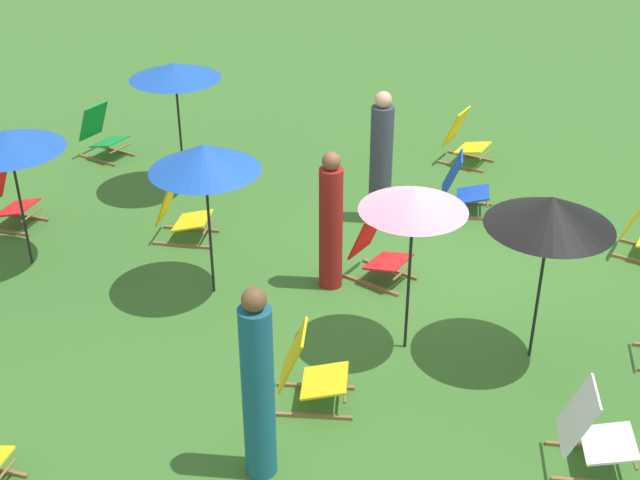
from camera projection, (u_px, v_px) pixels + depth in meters
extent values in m
plane|color=#386B28|center=(417.00, 296.00, 9.77)|extent=(40.00, 40.00, 0.00)
cylinder|color=olive|center=(0.00, 477.00, 7.01)|extent=(0.44, 0.07, 0.03)
cube|color=olive|center=(312.00, 416.00, 7.94)|extent=(0.25, 0.74, 0.04)
cube|color=olive|center=(316.00, 386.00, 8.32)|extent=(0.25, 0.74, 0.04)
cube|color=yellow|center=(325.00, 381.00, 8.00)|extent=(0.58, 0.55, 0.13)
cube|color=yellow|center=(293.00, 355.00, 7.88)|extent=(0.53, 0.37, 0.57)
cylinder|color=olive|center=(346.00, 388.00, 8.02)|extent=(0.43, 0.15, 0.03)
cube|color=olive|center=(588.00, 446.00, 7.58)|extent=(0.22, 0.75, 0.04)
cube|color=white|center=(609.00, 443.00, 7.26)|extent=(0.57, 0.54, 0.13)
cube|color=white|center=(578.00, 416.00, 7.15)|extent=(0.53, 0.36, 0.57)
cylinder|color=olive|center=(631.00, 451.00, 7.27)|extent=(0.43, 0.13, 0.03)
cube|color=olive|center=(371.00, 285.00, 9.93)|extent=(0.22, 0.75, 0.04)
cube|color=olive|center=(390.00, 269.00, 10.24)|extent=(0.22, 0.75, 0.04)
cube|color=red|center=(388.00, 262.00, 9.91)|extent=(0.57, 0.54, 0.13)
cube|color=red|center=(367.00, 234.00, 9.92)|extent=(0.53, 0.36, 0.57)
cylinder|color=olive|center=(403.00, 272.00, 9.85)|extent=(0.43, 0.13, 0.03)
cube|color=olive|center=(181.00, 245.00, 10.75)|extent=(0.19, 0.75, 0.04)
cube|color=olive|center=(191.00, 229.00, 11.13)|extent=(0.19, 0.75, 0.04)
cube|color=yellow|center=(192.00, 221.00, 10.81)|extent=(0.56, 0.52, 0.13)
cube|color=yellow|center=(168.00, 199.00, 10.71)|extent=(0.52, 0.34, 0.57)
cylinder|color=olive|center=(208.00, 227.00, 10.81)|extent=(0.44, 0.12, 0.03)
cube|color=olive|center=(460.00, 167.00, 12.87)|extent=(0.16, 0.76, 0.04)
cube|color=olive|center=(471.00, 156.00, 13.20)|extent=(0.16, 0.76, 0.04)
cube|color=yellow|center=(473.00, 148.00, 12.86)|extent=(0.54, 0.51, 0.13)
cube|color=yellow|center=(456.00, 127.00, 12.86)|extent=(0.51, 0.32, 0.57)
cylinder|color=olive|center=(485.00, 155.00, 12.81)|extent=(0.44, 0.10, 0.03)
cube|color=olive|center=(464.00, 217.00, 11.42)|extent=(0.20, 0.75, 0.04)
cube|color=olive|center=(464.00, 203.00, 11.80)|extent=(0.20, 0.75, 0.04)
cube|color=#1947B7|center=(473.00, 194.00, 11.47)|extent=(0.56, 0.53, 0.13)
cube|color=#1947B7|center=(452.00, 174.00, 11.37)|extent=(0.52, 0.34, 0.57)
cylinder|color=olive|center=(487.00, 200.00, 11.48)|extent=(0.44, 0.12, 0.03)
cube|color=yellow|center=(638.00, 213.00, 10.38)|extent=(0.51, 0.32, 0.57)
cube|color=olive|center=(4.00, 231.00, 11.09)|extent=(0.08, 0.76, 0.04)
cube|color=olive|center=(24.00, 216.00, 11.45)|extent=(0.08, 0.76, 0.04)
cube|color=red|center=(17.00, 208.00, 11.12)|extent=(0.51, 0.46, 0.13)
cylinder|color=olive|center=(31.00, 215.00, 11.10)|extent=(0.44, 0.06, 0.03)
cube|color=olive|center=(97.00, 160.00, 13.08)|extent=(0.17, 0.75, 0.04)
cube|color=olive|center=(117.00, 150.00, 13.40)|extent=(0.17, 0.75, 0.04)
cube|color=#148C38|center=(110.00, 142.00, 13.07)|extent=(0.55, 0.51, 0.13)
cube|color=#148C38|center=(93.00, 121.00, 13.07)|extent=(0.52, 0.33, 0.57)
cylinder|color=olive|center=(120.00, 148.00, 13.01)|extent=(0.44, 0.11, 0.03)
cylinder|color=black|center=(180.00, 130.00, 11.70)|extent=(0.03, 0.03, 1.88)
cone|color=#194CB2|center=(175.00, 71.00, 11.28)|extent=(1.24, 1.24, 0.21)
cylinder|color=black|center=(409.00, 272.00, 8.47)|extent=(0.03, 0.03, 1.84)
cone|color=pink|center=(414.00, 199.00, 8.06)|extent=(1.07, 1.07, 0.24)
cylinder|color=black|center=(20.00, 201.00, 10.00)|extent=(0.03, 0.03, 1.71)
cone|color=#194CB2|center=(8.00, 141.00, 9.62)|extent=(1.26, 1.26, 0.21)
cylinder|color=black|center=(540.00, 282.00, 8.33)|extent=(0.03, 0.03, 1.81)
cone|color=black|center=(551.00, 212.00, 7.95)|extent=(1.24, 1.24, 0.31)
cylinder|color=black|center=(209.00, 222.00, 9.41)|extent=(0.03, 0.03, 1.82)
cone|color=#194CB2|center=(204.00, 157.00, 9.02)|extent=(1.23, 1.23, 0.30)
cylinder|color=maroon|center=(331.00, 229.00, 9.61)|extent=(0.39, 0.39, 1.50)
sphere|color=brown|center=(331.00, 161.00, 9.20)|extent=(0.21, 0.21, 0.21)
cylinder|color=#195972|center=(258.00, 394.00, 6.95)|extent=(0.31, 0.31, 1.68)
sphere|color=brown|center=(254.00, 300.00, 6.49)|extent=(0.20, 0.20, 0.20)
cylinder|color=#333847|center=(381.00, 165.00, 11.04)|extent=(0.41, 0.41, 1.60)
sphere|color=tan|center=(383.00, 100.00, 10.60)|extent=(0.22, 0.22, 0.22)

